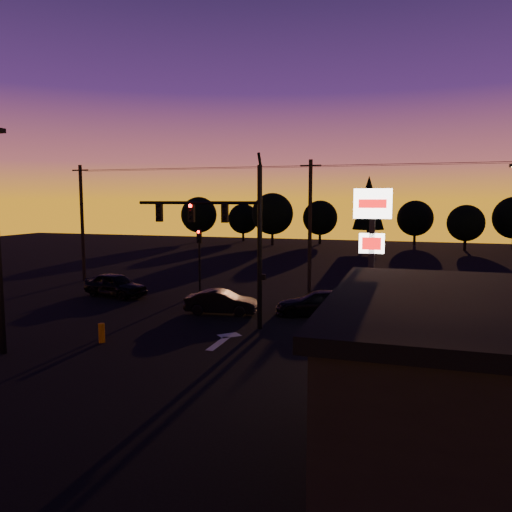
{
  "coord_description": "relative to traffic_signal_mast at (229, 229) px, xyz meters",
  "views": [
    {
      "loc": [
        8.5,
        -19.08,
        6.37
      ],
      "look_at": [
        1.0,
        5.0,
        3.5
      ],
      "focal_mm": 35.0,
      "sensor_mm": 36.0,
      "label": 1
    }
  ],
  "objects": [
    {
      "name": "tree_0",
      "position": [
        -21.9,
        46.01,
        -0.88
      ],
      "size": [
        5.36,
        5.36,
        6.74
      ],
      "color": "black",
      "rests_on": "ground"
    },
    {
      "name": "bollard",
      "position": [
        -4.46,
        -4.37,
        -4.51
      ],
      "size": [
        0.29,
        0.29,
        0.86
      ],
      "primitive_type": "cylinder",
      "color": "#CC7404",
      "rests_on": "ground"
    },
    {
      "name": "ground",
      "position": [
        0.1,
        -3.99,
        -4.94
      ],
      "size": [
        120.0,
        120.0,
        0.0
      ],
      "primitive_type": "plane",
      "color": "black",
      "rests_on": "ground"
    },
    {
      "name": "secondary_signal",
      "position": [
        -4.9,
        7.49,
        -2.07
      ],
      "size": [
        0.3,
        0.31,
        4.35
      ],
      "color": "black",
      "rests_on": "ground"
    },
    {
      "name": "pylon_sign",
      "position": [
        7.1,
        -2.49,
        -0.02
      ],
      "size": [
        1.5,
        0.28,
        6.8
      ],
      "color": "black",
      "rests_on": "ground"
    },
    {
      "name": "traffic_signal_mast",
      "position": [
        0.0,
        0.0,
        0.0
      ],
      "size": [
        6.79,
        0.52,
        8.58
      ],
      "color": "black",
      "rests_on": "ground"
    },
    {
      "name": "tree_2",
      "position": [
        -9.9,
        44.01,
        -0.57
      ],
      "size": [
        5.77,
        5.78,
        7.26
      ],
      "color": "black",
      "rests_on": "ground"
    },
    {
      "name": "tree_3",
      "position": [
        -3.9,
        48.01,
        -1.19
      ],
      "size": [
        4.95,
        4.95,
        6.22
      ],
      "color": "black",
      "rests_on": "ground"
    },
    {
      "name": "car_left",
      "position": [
        -9.89,
        5.11,
        -4.16
      ],
      "size": [
        4.83,
        2.85,
        1.54
      ],
      "primitive_type": "imported",
      "rotation": [
        0.0,
        0.0,
        1.33
      ],
      "color": "black",
      "rests_on": "ground"
    },
    {
      "name": "tree_6",
      "position": [
        15.1,
        44.01,
        -1.5
      ],
      "size": [
        4.54,
        4.54,
        5.71
      ],
      "color": "black",
      "rests_on": "ground"
    },
    {
      "name": "tree_5",
      "position": [
        9.1,
        50.01,
        -1.19
      ],
      "size": [
        4.95,
        4.95,
        6.22
      ],
      "color": "black",
      "rests_on": "ground"
    },
    {
      "name": "power_wires",
      "position": [
        2.1,
        10.01,
        3.63
      ],
      "size": [
        36.0,
        1.22,
        0.07
      ],
      "color": "black",
      "rests_on": "ground"
    },
    {
      "name": "car_mid",
      "position": [
        -1.39,
        2.5,
        -4.27
      ],
      "size": [
        4.18,
        1.94,
        1.33
      ],
      "primitive_type": "imported",
      "rotation": [
        0.0,
        0.0,
        1.71
      ],
      "color": "black",
      "rests_on": "ground"
    },
    {
      "name": "lane_arrow",
      "position": [
        0.6,
        -2.33,
        -4.93
      ],
      "size": [
        1.2,
        3.1,
        0.01
      ],
      "color": "beige",
      "rests_on": "ground"
    },
    {
      "name": "suv_parked",
      "position": [
        9.0,
        -7.82,
        -4.29
      ],
      "size": [
        2.84,
        4.93,
        1.29
      ],
      "primitive_type": "imported",
      "rotation": [
        0.0,
        0.0,
        0.15
      ],
      "color": "black",
      "rests_on": "ground"
    },
    {
      "name": "utility_pole_0",
      "position": [
        -15.9,
        10.01,
        -0.34
      ],
      "size": [
        1.4,
        0.26,
        9.0
      ],
      "color": "black",
      "rests_on": "ground"
    },
    {
      "name": "tree_1",
      "position": [
        -15.9,
        49.01,
        -1.5
      ],
      "size": [
        4.54,
        4.54,
        5.71
      ],
      "color": "black",
      "rests_on": "ground"
    },
    {
      "name": "car_right",
      "position": [
        3.85,
        3.69,
        -4.26
      ],
      "size": [
        4.96,
        2.79,
        1.36
      ],
      "primitive_type": "imported",
      "rotation": [
        0.0,
        0.0,
        -1.37
      ],
      "color": "black",
      "rests_on": "ground"
    },
    {
      "name": "tree_4",
      "position": [
        3.1,
        45.01,
        0.99
      ],
      "size": [
        4.18,
        4.18,
        9.5
      ],
      "color": "black",
      "rests_on": "ground"
    },
    {
      "name": "utility_pole_1",
      "position": [
        2.1,
        10.01,
        -0.34
      ],
      "size": [
        1.4,
        0.26,
        9.0
      ],
      "color": "black",
      "rests_on": "ground"
    }
  ]
}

